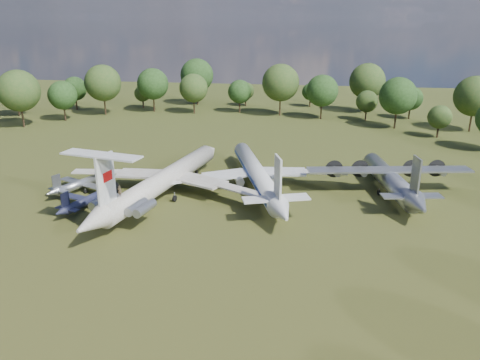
% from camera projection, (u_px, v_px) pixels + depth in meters
% --- Properties ---
extents(ground, '(300.00, 300.00, 0.00)m').
position_uv_depth(ground, '(185.00, 195.00, 85.21)').
color(ground, '#283E14').
rests_on(ground, ground).
extents(il62_airliner, '(47.52, 56.44, 4.88)m').
position_uv_depth(il62_airliner, '(165.00, 183.00, 83.85)').
color(il62_airliner, '#BABBB6').
rests_on(il62_airliner, ground).
extents(tu104_jet, '(47.29, 54.71, 4.62)m').
position_uv_depth(tu104_jet, '(257.00, 177.00, 87.31)').
color(tu104_jet, silver).
rests_on(tu104_jet, ground).
extents(an12_transport, '(35.17, 38.02, 4.39)m').
position_uv_depth(an12_transport, '(390.00, 182.00, 85.14)').
color(an12_transport, '#A6A9AE').
rests_on(an12_transport, ground).
extents(small_prop_west, '(15.12, 17.84, 2.24)m').
position_uv_depth(small_prop_west, '(88.00, 202.00, 78.75)').
color(small_prop_west, black).
rests_on(small_prop_west, ground).
extents(small_prop_northwest, '(16.95, 19.09, 2.31)m').
position_uv_depth(small_prop_northwest, '(81.00, 185.00, 86.50)').
color(small_prop_northwest, '#A9ACB1').
rests_on(small_prop_northwest, ground).
extents(person_on_il62, '(0.66, 0.46, 1.73)m').
position_uv_depth(person_on_il62, '(120.00, 191.00, 70.66)').
color(person_on_il62, olive).
rests_on(person_on_il62, il62_airliner).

